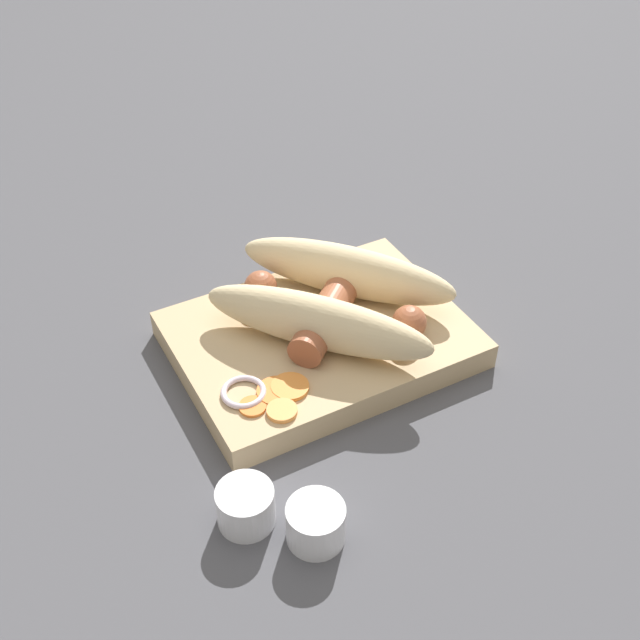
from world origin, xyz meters
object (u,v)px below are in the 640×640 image
(sausage, at_px, (333,304))
(condiment_cup_near, at_px, (246,508))
(condiment_cup_far, at_px, (316,525))
(bread_roll, at_px, (333,295))
(food_tray, at_px, (320,339))

(sausage, xyz_separation_m, condiment_cup_near, (0.15, 0.14, -0.03))
(condiment_cup_far, bearing_deg, bread_roll, -122.09)
(sausage, xyz_separation_m, condiment_cup_far, (0.11, 0.18, -0.03))
(food_tray, bearing_deg, condiment_cup_far, 60.78)
(sausage, height_order, condiment_cup_far, sausage)
(food_tray, xyz_separation_m, condiment_cup_far, (0.09, 0.17, 0.00))
(sausage, bearing_deg, food_tray, 25.90)
(food_tray, bearing_deg, bread_roll, -152.09)
(condiment_cup_far, bearing_deg, food_tray, -119.22)
(bread_roll, bearing_deg, condiment_cup_near, 43.79)
(food_tray, height_order, bread_roll, bread_roll)
(bread_roll, relative_size, condiment_cup_far, 5.40)
(food_tray, xyz_separation_m, condiment_cup_near, (0.13, 0.13, 0.00))
(sausage, distance_m, condiment_cup_far, 0.21)
(food_tray, xyz_separation_m, sausage, (-0.02, -0.01, 0.03))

